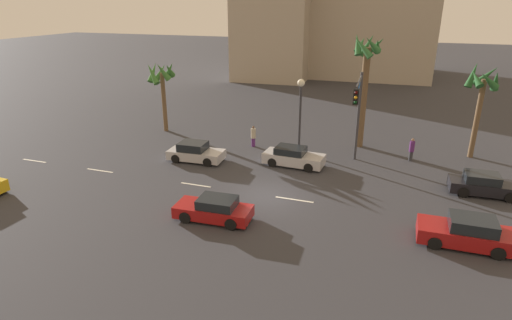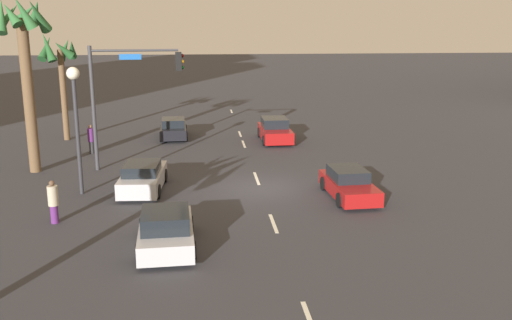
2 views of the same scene
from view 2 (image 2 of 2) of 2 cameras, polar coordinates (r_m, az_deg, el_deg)
name	(u,v)px [view 2 (image 2 of 2)]	position (r m, az deg, el deg)	size (l,w,h in m)	color
ground_plane	(260,188)	(26.62, 0.42, -2.84)	(220.00, 220.00, 0.00)	#333338
lane_stripe_2	(273,223)	(22.09, 1.77, -6.38)	(2.09, 0.14, 0.01)	silver
lane_stripe_3	(257,178)	(28.22, 0.06, -1.86)	(2.32, 0.14, 0.01)	silver
lane_stripe_4	(244,144)	(36.10, -1.24, 1.62)	(2.13, 0.14, 0.01)	silver
lane_stripe_5	(240,134)	(39.37, -1.63, 2.64)	(1.97, 0.14, 0.01)	silver
lane_stripe_6	(231,111)	(49.36, -2.48, 4.91)	(1.87, 0.14, 0.01)	silver
car_0	(349,184)	(25.44, 9.30, -2.42)	(4.19, 1.95, 1.29)	maroon
car_1	(275,131)	(37.00, 1.91, 2.97)	(4.33, 1.96, 1.48)	maroon
car_2	(173,129)	(38.36, -8.29, 3.13)	(4.09, 1.90, 1.33)	black
car_3	(166,230)	(19.85, -9.03, -6.99)	(4.09, 2.08, 1.39)	#B7B7BC
car_5	(143,177)	(26.62, -11.29, -1.70)	(4.36, 2.05, 1.35)	#B7B7BC
traffic_signal	(123,87)	(30.05, -13.20, 7.15)	(0.44, 4.78, 6.42)	#38383D
streetlamp	(75,105)	(26.11, -17.69, 5.25)	(0.56, 0.56, 5.70)	#2D2D33
pedestrian_0	(53,201)	(23.21, -19.69, -3.91)	(0.55, 0.55, 1.71)	#59266B
pedestrian_1	(91,138)	(34.74, -16.25, 2.09)	(0.37, 0.37, 1.72)	#333338
palm_tree_0	(59,61)	(38.79, -19.17, 9.38)	(2.42, 2.51, 6.99)	brown
palm_tree_2	(24,49)	(30.76, -22.30, 10.26)	(2.62, 2.89, 8.86)	brown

